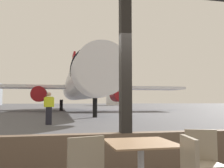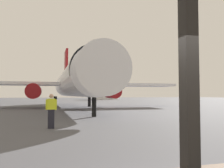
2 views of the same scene
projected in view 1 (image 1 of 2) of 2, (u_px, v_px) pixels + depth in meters
ground_plane at (65, 109)px, 43.47m from camera, size 220.00×220.00×0.00m
window_frame at (125, 99)px, 4.58m from camera, size 7.43×0.24×3.62m
dining_table at (141, 167)px, 3.02m from camera, size 0.82×0.82×0.74m
cafe_chair_window_left at (203, 158)px, 3.11m from camera, size 0.49×0.49×0.87m
airplane at (81, 85)px, 32.34m from camera, size 29.55×33.65×10.42m
ground_crew_worker at (49, 108)px, 13.27m from camera, size 0.55×0.24×1.74m
fuel_storage_tank at (118, 97)px, 89.15m from camera, size 8.94×8.94×5.96m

